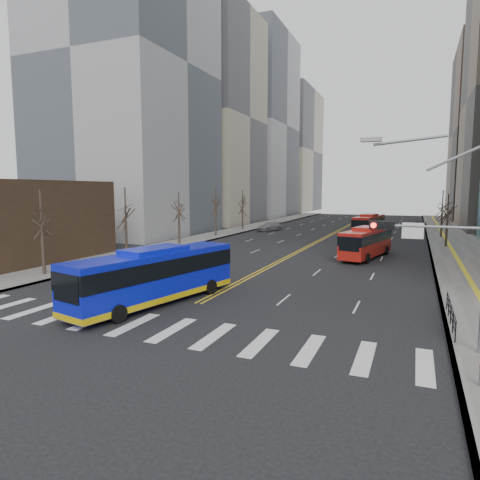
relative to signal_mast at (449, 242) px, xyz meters
The scene contains 16 objects.
ground 14.73m from the signal_mast, behind, with size 220.00×220.00×0.00m, color black.
sidewalk_right 43.43m from the signal_mast, 85.04° to the left, with size 7.00×130.00×0.15m, color slate.
sidewalk_left 52.80m from the signal_mast, 125.14° to the left, with size 5.00×130.00×0.15m, color slate.
crosswalk 14.73m from the signal_mast, behind, with size 26.70×4.00×0.01m.
centerline 54.98m from the signal_mast, 104.56° to the left, with size 0.55×100.00×0.01m.
office_towers 70.52m from the signal_mast, 101.59° to the left, with size 83.00×134.00×58.00m.
signal_mast is the anchor object (origin of this frame).
pedestrian_railing 5.71m from the signal_mast, 82.40° to the left, with size 0.06×6.06×1.02m.
street_trees 38.71m from the signal_mast, 122.76° to the left, with size 35.20×47.20×7.60m.
blue_bus 16.60m from the signal_mast, behind, with size 5.24×12.50×3.56m.
red_bus_near 26.66m from the signal_mast, 103.11° to the left, with size 4.47×10.58×3.29m.
red_bus_far 48.75m from the signal_mast, 99.43° to the left, with size 3.95×11.06×3.44m.
car_white 29.44m from the signal_mast, 154.29° to the left, with size 1.60×4.60×1.51m, color white.
car_dark_mid 54.02m from the signal_mast, 91.47° to the left, with size 1.81×4.51×1.54m, color black.
car_silver 56.57m from the signal_mast, 116.21° to the left, with size 2.05×5.03×1.46m, color gray.
car_dark_far 65.54m from the signal_mast, 91.11° to the left, with size 2.21×4.80×1.33m, color black.
Camera 1 is at (12.39, -18.14, 7.07)m, focal length 32.00 mm.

